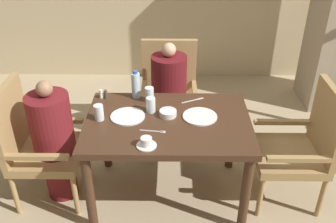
# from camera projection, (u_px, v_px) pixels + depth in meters

# --- Properties ---
(ground_plane) EXTENTS (16.00, 16.00, 0.00)m
(ground_plane) POSITION_uv_depth(u_px,v_px,m) (168.00, 193.00, 3.15)
(ground_plane) COLOR tan
(dining_table) EXTENTS (1.23, 0.85, 0.73)m
(dining_table) POSITION_uv_depth(u_px,v_px,m) (168.00, 131.00, 2.83)
(dining_table) COLOR #422819
(dining_table) RESTS_ON ground_plane
(chair_left_side) EXTENTS (0.53, 0.53, 0.99)m
(chair_left_side) POSITION_uv_depth(u_px,v_px,m) (35.00, 142.00, 2.89)
(chair_left_side) COLOR #A88451
(chair_left_side) RESTS_ON ground_plane
(diner_in_left_chair) EXTENTS (0.32, 0.32, 1.04)m
(diner_in_left_chair) POSITION_uv_depth(u_px,v_px,m) (54.00, 140.00, 2.88)
(diner_in_left_chair) COLOR maroon
(diner_in_left_chair) RESTS_ON ground_plane
(chair_far_side) EXTENTS (0.53, 0.53, 0.99)m
(chair_far_side) POSITION_uv_depth(u_px,v_px,m) (169.00, 92.00, 3.60)
(chair_far_side) COLOR #A88451
(chair_far_side) RESTS_ON ground_plane
(diner_in_far_chair) EXTENTS (0.32, 0.32, 1.07)m
(diner_in_far_chair) POSITION_uv_depth(u_px,v_px,m) (169.00, 97.00, 3.46)
(diner_in_far_chair) COLOR #5B1419
(diner_in_far_chair) RESTS_ON ground_plane
(chair_right_side) EXTENTS (0.53, 0.53, 0.99)m
(chair_right_side) POSITION_uv_depth(u_px,v_px,m) (302.00, 144.00, 2.87)
(chair_right_side) COLOR #A88451
(chair_right_side) RESTS_ON ground_plane
(plate_main_left) EXTENTS (0.26, 0.26, 0.01)m
(plate_main_left) POSITION_uv_depth(u_px,v_px,m) (128.00, 116.00, 2.81)
(plate_main_left) COLOR white
(plate_main_left) RESTS_ON dining_table
(plate_main_right) EXTENTS (0.26, 0.26, 0.01)m
(plate_main_right) POSITION_uv_depth(u_px,v_px,m) (200.00, 116.00, 2.81)
(plate_main_right) COLOR white
(plate_main_right) RESTS_ON dining_table
(teacup_with_saucer) EXTENTS (0.14, 0.14, 0.07)m
(teacup_with_saucer) POSITION_uv_depth(u_px,v_px,m) (146.00, 143.00, 2.49)
(teacup_with_saucer) COLOR white
(teacup_with_saucer) RESTS_ON dining_table
(bowl_small) EXTENTS (0.13, 0.13, 0.04)m
(bowl_small) POSITION_uv_depth(u_px,v_px,m) (168.00, 113.00, 2.82)
(bowl_small) COLOR white
(bowl_small) RESTS_ON dining_table
(water_bottle) EXTENTS (0.07, 0.07, 0.24)m
(water_bottle) POSITION_uv_depth(u_px,v_px,m) (136.00, 85.00, 3.03)
(water_bottle) COLOR silver
(water_bottle) RESTS_ON dining_table
(glass_tall_near) EXTENTS (0.07, 0.07, 0.12)m
(glass_tall_near) POSITION_uv_depth(u_px,v_px,m) (99.00, 112.00, 2.76)
(glass_tall_near) COLOR silver
(glass_tall_near) RESTS_ON dining_table
(glass_tall_mid) EXTENTS (0.07, 0.07, 0.12)m
(glass_tall_mid) POSITION_uv_depth(u_px,v_px,m) (149.00, 94.00, 2.99)
(glass_tall_mid) COLOR silver
(glass_tall_mid) RESTS_ON dining_table
(glass_tall_far) EXTENTS (0.07, 0.07, 0.12)m
(glass_tall_far) POSITION_uv_depth(u_px,v_px,m) (151.00, 105.00, 2.85)
(glass_tall_far) COLOR silver
(glass_tall_far) RESTS_ON dining_table
(salt_shaker) EXTENTS (0.03, 0.03, 0.07)m
(salt_shaker) POSITION_uv_depth(u_px,v_px,m) (101.00, 94.00, 3.05)
(salt_shaker) COLOR white
(salt_shaker) RESTS_ON dining_table
(pepper_shaker) EXTENTS (0.03, 0.03, 0.07)m
(pepper_shaker) POSITION_uv_depth(u_px,v_px,m) (106.00, 94.00, 3.05)
(pepper_shaker) COLOR #4C3D2D
(pepper_shaker) RESTS_ON dining_table
(fork_beside_plate) EXTENTS (0.19, 0.04, 0.00)m
(fork_beside_plate) POSITION_uv_depth(u_px,v_px,m) (155.00, 131.00, 2.64)
(fork_beside_plate) COLOR silver
(fork_beside_plate) RESTS_ON dining_table
(knife_beside_plate) EXTENTS (0.18, 0.10, 0.00)m
(knife_beside_plate) POSITION_uv_depth(u_px,v_px,m) (194.00, 100.00, 3.03)
(knife_beside_plate) COLOR silver
(knife_beside_plate) RESTS_ON dining_table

